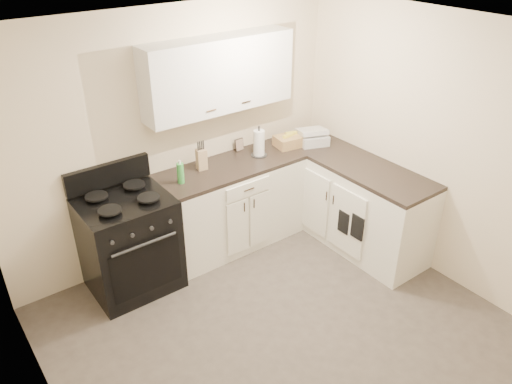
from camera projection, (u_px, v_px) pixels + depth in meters
floor at (291, 340)px, 4.25m from camera, size 3.60×3.60×0.00m
ceiling at (304, 41)px, 3.03m from camera, size 3.60×3.60×0.00m
wall_back at (177, 137)px, 4.90m from camera, size 3.60×0.00×3.60m
wall_right at (445, 153)px, 4.58m from camera, size 0.00×3.60×3.60m
wall_left at (44, 321)px, 2.70m from camera, size 0.00×3.60×3.60m
base_cabinets_back at (232, 206)px, 5.30m from camera, size 1.55×0.60×0.90m
base_cabinets_right at (347, 201)px, 5.41m from camera, size 0.60×1.90×0.90m
countertop_back at (230, 167)px, 5.07m from camera, size 1.55×0.60×0.04m
countertop_right at (351, 162)px, 5.18m from camera, size 0.60×1.90×0.04m
upper_cabinets at (219, 74)px, 4.73m from camera, size 1.55×0.30×0.70m
stove at (130, 245)px, 4.67m from camera, size 0.80×0.69×0.97m
knife_block at (202, 159)px, 4.94m from camera, size 0.11×0.10×0.21m
paper_towel at (259, 143)px, 5.20m from camera, size 0.14×0.14×0.28m
soap_bottle at (181, 173)px, 4.68m from camera, size 0.09×0.09×0.20m
picture_frame at (239, 145)px, 5.35m from camera, size 0.11×0.04×0.13m
wicker_basket at (291, 141)px, 5.46m from camera, size 0.37×0.28×0.11m
countertop_grill at (313, 139)px, 5.52m from camera, size 0.38×0.37×0.11m
oven_mitt_near at (357, 227)px, 4.91m from camera, size 0.02×0.15×0.26m
oven_mitt_far at (344, 222)px, 5.06m from camera, size 0.02×0.14×0.24m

